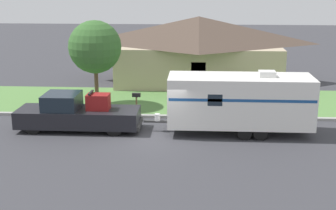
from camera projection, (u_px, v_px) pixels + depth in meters
ground_plane at (160, 139)px, 22.89m from camera, size 120.00×120.00×0.00m
curb_strip at (165, 116)px, 26.49m from camera, size 80.00×0.30×0.14m
lawn_strip at (169, 101)px, 30.02m from camera, size 80.00×7.00×0.03m
house_across_street at (198, 48)px, 35.30m from camera, size 12.79×7.98×4.91m
pickup_truck at (77, 114)px, 24.19m from camera, size 6.40×2.07×2.03m
travel_trailer at (240, 101)px, 23.48m from camera, size 8.46×2.50×3.22m
mailbox at (136, 98)px, 26.89m from camera, size 0.48×0.20×1.27m
tree_in_yard at (95, 47)px, 28.12m from camera, size 3.20×3.20×5.24m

